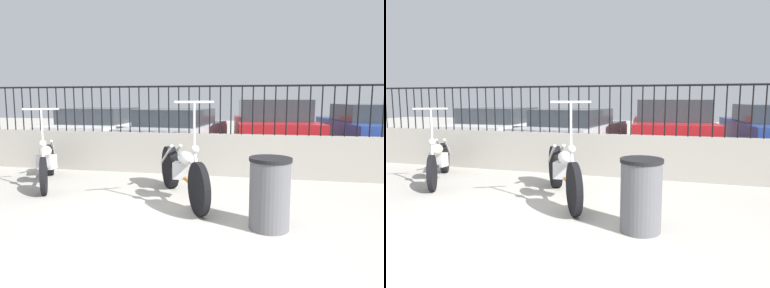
{
  "view_description": "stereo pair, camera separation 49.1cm",
  "coord_description": "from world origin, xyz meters",
  "views": [
    {
      "loc": [
        0.97,
        -3.36,
        1.45
      ],
      "look_at": [
        -0.18,
        2.23,
        0.7
      ],
      "focal_mm": 32.0,
      "sensor_mm": 36.0,
      "label": 1
    },
    {
      "loc": [
        1.45,
        -3.24,
        1.45
      ],
      "look_at": [
        -0.18,
        2.23,
        0.7
      ],
      "focal_mm": 32.0,
      "sensor_mm": 36.0,
      "label": 2
    }
  ],
  "objects": [
    {
      "name": "ground_plane",
      "position": [
        0.0,
        0.0,
        0.0
      ],
      "size": [
        40.0,
        40.0,
        0.0
      ],
      "primitive_type": "plane",
      "color": "#ADA89E"
    },
    {
      "name": "low_wall",
      "position": [
        0.0,
        3.03,
        0.4
      ],
      "size": [
        10.61,
        0.18,
        0.8
      ],
      "color": "#9E998E",
      "rests_on": "ground_plane"
    },
    {
      "name": "fence_railing",
      "position": [
        0.0,
        3.03,
        1.4
      ],
      "size": [
        10.61,
        0.04,
        0.91
      ],
      "color": "black",
      "rests_on": "low_wall"
    },
    {
      "name": "motorcycle_orange",
      "position": [
        -0.2,
        1.46,
        0.4
      ],
      "size": [
        1.15,
        1.92,
        1.44
      ],
      "rotation": [
        0.0,
        0.0,
        -1.06
      ],
      "color": "black",
      "rests_on": "ground_plane"
    },
    {
      "name": "motorcycle_black",
      "position": [
        -2.69,
        1.88,
        0.38
      ],
      "size": [
        1.17,
        1.86,
        1.32
      ],
      "rotation": [
        0.0,
        0.0,
        -1.04
      ],
      "color": "black",
      "rests_on": "ground_plane"
    },
    {
      "name": "trash_bin",
      "position": [
        1.07,
        0.44,
        0.41
      ],
      "size": [
        0.47,
        0.47,
        0.81
      ],
      "color": "#56565B",
      "rests_on": "ground_plane"
    },
    {
      "name": "car_white",
      "position": [
        -3.5,
        5.64,
        0.62
      ],
      "size": [
        1.91,
        3.98,
        1.21
      ],
      "rotation": [
        0.0,
        0.0,
        1.59
      ],
      "color": "black",
      "rests_on": "ground_plane"
    },
    {
      "name": "car_silver",
      "position": [
        -1.18,
        5.33,
        0.62
      ],
      "size": [
        2.14,
        4.25,
        1.2
      ],
      "rotation": [
        0.0,
        0.0,
        1.48
      ],
      "color": "black",
      "rests_on": "ground_plane"
    },
    {
      "name": "car_red",
      "position": [
        1.21,
        6.01,
        0.72
      ],
      "size": [
        2.28,
        4.36,
        1.44
      ],
      "rotation": [
        0.0,
        0.0,
        1.68
      ],
      "color": "black",
      "rests_on": "ground_plane"
    },
    {
      "name": "car_blue",
      "position": [
        3.61,
        5.75,
        0.68
      ],
      "size": [
        2.03,
        4.11,
        1.33
      ],
      "rotation": [
        0.0,
        0.0,
        1.64
      ],
      "color": "black",
      "rests_on": "ground_plane"
    }
  ]
}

